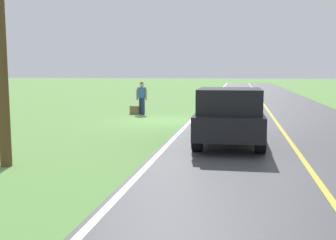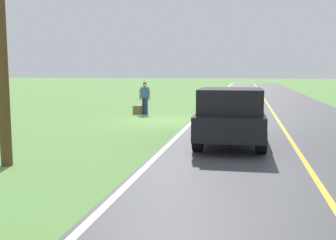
# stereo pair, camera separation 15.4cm
# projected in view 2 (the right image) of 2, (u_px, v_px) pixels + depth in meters

# --- Properties ---
(ground_plane) EXTENTS (200.00, 200.00, 0.00)m
(ground_plane) POSITION_uv_depth(u_px,v_px,m) (167.00, 121.00, 18.90)
(ground_plane) COLOR #609347
(road_surface) EXTENTS (8.20, 120.00, 0.00)m
(road_surface) POSITION_uv_depth(u_px,v_px,m) (280.00, 123.00, 17.93)
(road_surface) COLOR #47474C
(road_surface) RESTS_ON ground
(lane_edge_line) EXTENTS (0.16, 117.60, 0.00)m
(lane_edge_line) POSITION_uv_depth(u_px,v_px,m) (193.00, 121.00, 18.67)
(lane_edge_line) COLOR silver
(lane_edge_line) RESTS_ON ground
(lane_centre_line) EXTENTS (0.14, 117.60, 0.00)m
(lane_centre_line) POSITION_uv_depth(u_px,v_px,m) (280.00, 123.00, 17.93)
(lane_centre_line) COLOR gold
(lane_centre_line) RESTS_ON ground
(hitchhiker_walking) EXTENTS (0.62, 0.53, 1.75)m
(hitchhiker_walking) POSITION_uv_depth(u_px,v_px,m) (145.00, 96.00, 21.53)
(hitchhiker_walking) COLOR navy
(hitchhiker_walking) RESTS_ON ground
(suitcase_carried) EXTENTS (0.47, 0.23, 0.45)m
(suitcase_carried) POSITION_uv_depth(u_px,v_px,m) (137.00, 110.00, 21.65)
(suitcase_carried) COLOR brown
(suitcase_carried) RESTS_ON ground
(pickup_truck_passing) EXTENTS (2.15, 5.42, 1.82)m
(pickup_truck_passing) POSITION_uv_depth(u_px,v_px,m) (231.00, 114.00, 12.87)
(pickup_truck_passing) COLOR black
(pickup_truck_passing) RESTS_ON ground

